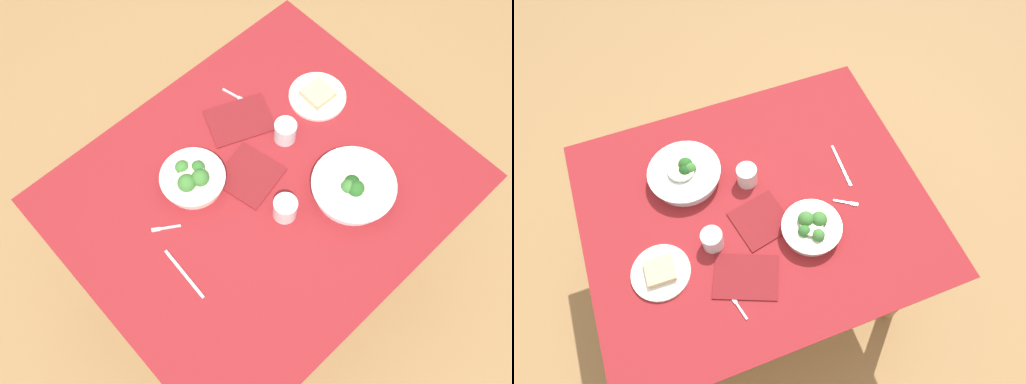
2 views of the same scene
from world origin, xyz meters
TOP-DOWN VIEW (x-y plane):
  - ground_plane at (0.00, 0.00)m, footprint 6.00×6.00m
  - dining_table at (0.00, 0.00)m, footprint 1.25×1.04m
  - broccoli_bowl_far at (-0.15, 0.16)m, footprint 0.21×0.21m
  - broccoli_bowl_near at (0.20, -0.21)m, footprint 0.27×0.27m
  - bread_side_plate at (0.39, 0.12)m, footprint 0.20×0.20m
  - water_glass_center at (-0.01, -0.12)m, footprint 0.08×0.08m
  - water_glass_side at (0.19, 0.09)m, footprint 0.08×0.08m
  - fork_by_far_bowl at (0.18, 0.33)m, footprint 0.03×0.09m
  - fork_by_near_bowl at (-0.32, 0.10)m, footprint 0.08×0.06m
  - table_knife_left at (-0.37, -0.05)m, footprint 0.02×0.19m
  - napkin_folded_upper at (0.12, 0.24)m, footprint 0.26×0.23m
  - napkin_folded_lower at (-0.00, 0.06)m, footprint 0.22×0.21m

SIDE VIEW (x-z plane):
  - ground_plane at x=0.00m, z-range 0.00..0.00m
  - dining_table at x=0.00m, z-range 0.25..0.97m
  - table_knife_left at x=-0.37m, z-range 0.72..0.73m
  - fork_by_near_bowl at x=-0.32m, z-range 0.72..0.73m
  - fork_by_far_bowl at x=0.18m, z-range 0.72..0.73m
  - napkin_folded_upper at x=0.12m, z-range 0.72..0.73m
  - napkin_folded_lower at x=0.00m, z-range 0.72..0.73m
  - bread_side_plate at x=0.39m, z-range 0.71..0.75m
  - broccoli_bowl_near at x=0.20m, z-range 0.71..0.80m
  - broccoli_bowl_far at x=-0.15m, z-range 0.71..0.80m
  - water_glass_side at x=0.19m, z-range 0.72..0.80m
  - water_glass_center at x=-0.01m, z-range 0.72..0.80m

